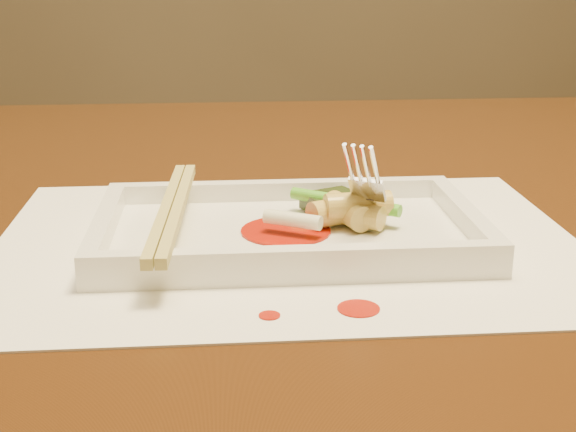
{
  "coord_description": "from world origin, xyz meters",
  "views": [
    {
      "loc": [
        -0.04,
        -0.63,
        0.94
      ],
      "look_at": [
        0.0,
        -0.11,
        0.77
      ],
      "focal_mm": 50.0,
      "sensor_mm": 36.0,
      "label": 1
    }
  ],
  "objects": [
    {
      "name": "plate_rim_far",
      "position": [
        0.0,
        -0.04,
        0.77
      ],
      "size": [
        0.26,
        0.01,
        0.01
      ],
      "primitive_type": "cube",
      "color": "white",
      "rests_on": "plate_base"
    },
    {
      "name": "plate_rim_near",
      "position": [
        0.0,
        -0.18,
        0.77
      ],
      "size": [
        0.26,
        0.01,
        0.01
      ],
      "primitive_type": "cube",
      "color": "white",
      "rests_on": "plate_base"
    },
    {
      "name": "rice_cake_0",
      "position": [
        0.05,
        -0.11,
        0.77
      ],
      "size": [
        0.04,
        0.04,
        0.02
      ],
      "primitive_type": "cylinder",
      "rotation": [
        1.57,
        0.0,
        0.94
      ],
      "color": "#CFBF61",
      "rests_on": "plate_base"
    },
    {
      "name": "rice_cake_1",
      "position": [
        0.04,
        -0.1,
        0.77
      ],
      "size": [
        0.05,
        0.04,
        0.02
      ],
      "primitive_type": "cylinder",
      "rotation": [
        1.57,
        0.0,
        1.98
      ],
      "color": "#CFBF61",
      "rests_on": "plate_base"
    },
    {
      "name": "sauce_splatter_a",
      "position": [
        0.03,
        -0.22,
        0.75
      ],
      "size": [
        0.02,
        0.02,
        0.0
      ],
      "primitive_type": "cylinder",
      "color": "#A71304",
      "rests_on": "placemat"
    },
    {
      "name": "plate_rim_right",
      "position": [
        0.13,
        -0.11,
        0.77
      ],
      "size": [
        0.01,
        0.14,
        0.01
      ],
      "primitive_type": "cube",
      "color": "white",
      "rests_on": "plate_base"
    },
    {
      "name": "fork",
      "position": [
        0.07,
        -0.09,
        0.83
      ],
      "size": [
        0.09,
        0.1,
        0.14
      ],
      "primitive_type": null,
      "color": "silver",
      "rests_on": "plate_base"
    },
    {
      "name": "sauce_splatter_b",
      "position": [
        -0.02,
        -0.23,
        0.75
      ],
      "size": [
        0.01,
        0.01,
        0.0
      ],
      "primitive_type": "cylinder",
      "color": "#A71304",
      "rests_on": "placemat"
    },
    {
      "name": "sauce_blob_0",
      "position": [
        0.0,
        -0.11,
        0.76
      ],
      "size": [
        0.06,
        0.06,
        0.0
      ],
      "primitive_type": "cylinder",
      "color": "#A71304",
      "rests_on": "plate_base"
    },
    {
      "name": "scallion_green",
      "position": [
        0.05,
        -0.09,
        0.77
      ],
      "size": [
        0.07,
        0.06,
        0.01
      ],
      "primitive_type": "cylinder",
      "rotation": [
        1.57,
        0.0,
        0.95
      ],
      "color": "#3FA019",
      "rests_on": "plate_base"
    },
    {
      "name": "table",
      "position": [
        0.0,
        0.0,
        0.65
      ],
      "size": [
        1.4,
        0.9,
        0.75
      ],
      "color": "black",
      "rests_on": "ground"
    },
    {
      "name": "chopstick_b",
      "position": [
        -0.07,
        -0.11,
        0.78
      ],
      "size": [
        0.02,
        0.21,
        0.01
      ],
      "primitive_type": "cube",
      "rotation": [
        0.0,
        0.0,
        -0.05
      ],
      "color": "tan",
      "rests_on": "plate_rim_near"
    },
    {
      "name": "veg_piece",
      "position": [
        0.04,
        -0.07,
        0.77
      ],
      "size": [
        0.05,
        0.04,
        0.01
      ],
      "primitive_type": "cube",
      "rotation": [
        0.0,
        0.0,
        0.44
      ],
      "color": "black",
      "rests_on": "plate_base"
    },
    {
      "name": "plate_rim_left",
      "position": [
        -0.12,
        -0.11,
        0.77
      ],
      "size": [
        0.01,
        0.14,
        0.01
      ],
      "primitive_type": "cube",
      "color": "white",
      "rests_on": "plate_base"
    },
    {
      "name": "rice_cake_3",
      "position": [
        0.05,
        -0.1,
        0.77
      ],
      "size": [
        0.03,
        0.05,
        0.02
      ],
      "primitive_type": "cylinder",
      "rotation": [
        1.57,
        0.0,
        0.33
      ],
      "color": "#CFBF61",
      "rests_on": "plate_base"
    },
    {
      "name": "scallion_white",
      "position": [
        0.01,
        -0.12,
        0.77
      ],
      "size": [
        0.04,
        0.03,
        0.01
      ],
      "primitive_type": "cylinder",
      "rotation": [
        1.57,
        0.0,
        1.08
      ],
      "color": "#EAEACC",
      "rests_on": "plate_base"
    },
    {
      "name": "placemat",
      "position": [
        0.0,
        -0.11,
        0.75
      ],
      "size": [
        0.4,
        0.3,
        0.0
      ],
      "primitive_type": "cube",
      "color": "white",
      "rests_on": "table"
    },
    {
      "name": "plate_base",
      "position": [
        0.0,
        -0.11,
        0.76
      ],
      "size": [
        0.26,
        0.16,
        0.01
      ],
      "primitive_type": "cube",
      "color": "white",
      "rests_on": "placemat"
    },
    {
      "name": "rice_cake_2",
      "position": [
        0.05,
        -0.11,
        0.78
      ],
      "size": [
        0.05,
        0.02,
        0.02
      ],
      "primitive_type": "cylinder",
      "rotation": [
        1.57,
        0.0,
        1.69
      ],
      "color": "#CFBF61",
      "rests_on": "plate_base"
    },
    {
      "name": "chopstick_a",
      "position": [
        -0.08,
        -0.11,
        0.78
      ],
      "size": [
        0.02,
        0.21,
        0.01
      ],
      "primitive_type": "cube",
      "rotation": [
        0.0,
        0.0,
        -0.05
      ],
      "color": "tan",
      "rests_on": "plate_rim_near"
    }
  ]
}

